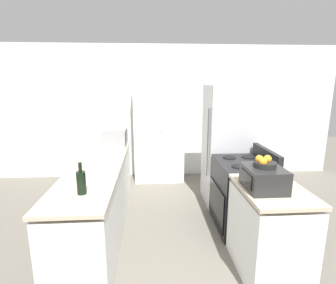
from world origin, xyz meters
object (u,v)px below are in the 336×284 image
Objects in this scene: wine_bottle at (81,182)px; fruit_bowl at (264,163)px; pantry_cabinet at (159,128)px; stove at (242,194)px; toaster_oven at (264,178)px; microwave at (115,137)px; refrigerator at (227,146)px.

fruit_bowl is at bearing 0.16° from wine_bottle.
pantry_cabinet is 2.81m from wine_bottle.
wine_bottle is at bearing -154.46° from stove.
pantry_cabinet is at bearing 118.93° from stove.
toaster_oven is at bearing -79.23° from fruit_bowl.
fruit_bowl reaches higher than microwave.
pantry_cabinet reaches higher than stove.
fruit_bowl is at bearing -49.57° from microwave.
stove is at bearing -30.79° from microwave.
fruit_bowl is (-0.00, 0.01, 0.15)m from toaster_oven.
microwave is at bearing 88.11° from wine_bottle.
toaster_oven is 1.95× the size of fruit_bowl.
wine_bottle is at bearing -106.13° from pantry_cabinet.
microwave is 1.60× the size of wine_bottle.
wine_bottle reaches higher than microwave.
fruit_bowl reaches higher than toaster_oven.
wine_bottle is at bearing -179.84° from fruit_bowl.
microwave is 1.89m from wine_bottle.
stove is 2.10m from microwave.
stove is 0.57× the size of refrigerator.
refrigerator is at bearing 89.25° from stove.
pantry_cabinet is 1.47m from refrigerator.
wine_bottle is at bearing -91.89° from microwave.
stove is 2.26× the size of microwave.
fruit_bowl is at bearing -71.71° from pantry_cabinet.
microwave is (-0.72, -0.81, 0.01)m from pantry_cabinet.
pantry_cabinet reaches higher than wine_bottle.
fruit_bowl is (1.61, -1.89, 0.12)m from microwave.
microwave is at bearing 171.96° from refrigerator.
pantry_cabinet is 2.84m from toaster_oven.
wine_bottle is at bearing -137.68° from refrigerator.
refrigerator is 1.77m from microwave.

